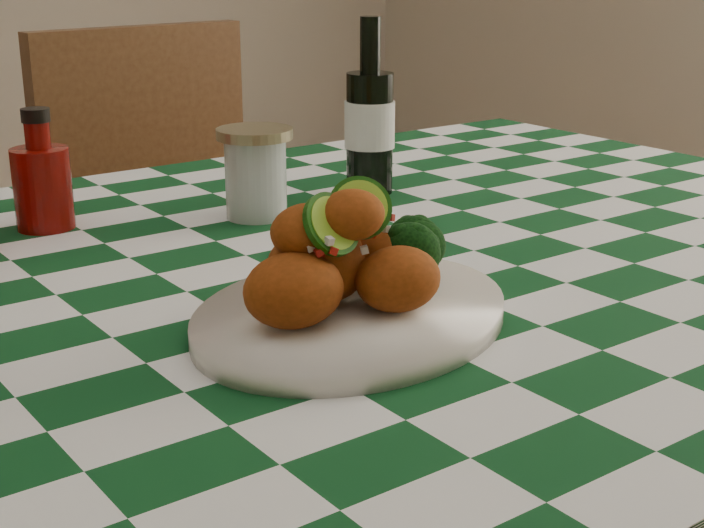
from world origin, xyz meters
TOP-DOWN VIEW (x-y plane):
  - plate at (-0.03, -0.16)m, footprint 0.37×0.33m
  - fried_chicken_pile at (-0.03, -0.16)m, footprint 0.16×0.12m
  - broccoli_side at (0.05, -0.15)m, footprint 0.08×0.08m
  - ketchup_bottle at (-0.13, 0.29)m, footprint 0.07×0.07m
  - mason_jar at (0.09, 0.19)m, footprint 0.11×0.11m
  - beer_bottle at (0.27, 0.21)m, footprint 0.09×0.09m
  - wooden_chair_right at (0.30, 0.75)m, footprint 0.47×0.49m

SIDE VIEW (x-z plane):
  - wooden_chair_right at x=0.30m, z-range 0.00..0.95m
  - plate at x=-0.03m, z-range 0.79..0.80m
  - broccoli_side at x=0.05m, z-range 0.80..0.87m
  - mason_jar at x=0.09m, z-range 0.79..0.89m
  - fried_chicken_pile at x=-0.03m, z-range 0.80..0.91m
  - ketchup_bottle at x=-0.13m, z-range 0.79..0.92m
  - beer_bottle at x=0.27m, z-range 0.79..1.01m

